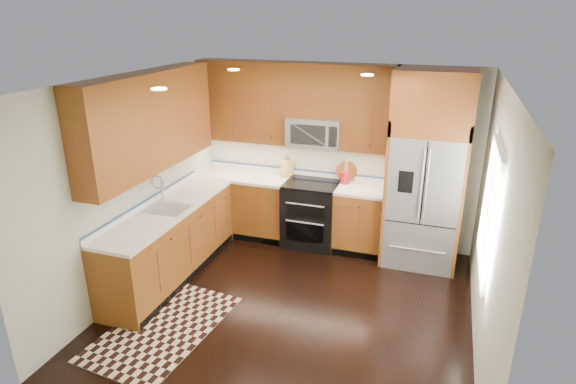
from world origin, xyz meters
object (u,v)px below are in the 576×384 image
(range, at_px, (311,214))
(utensil_crock, at_px, (345,175))
(refrigerator, at_px, (426,171))
(knife_block, at_px, (287,168))
(rug, at_px, (164,328))

(range, distance_m, utensil_crock, 0.76)
(refrigerator, distance_m, utensil_crock, 1.14)
(range, relative_size, utensil_crock, 2.66)
(range, xyz_separation_m, utensil_crock, (0.45, 0.16, 0.59))
(range, xyz_separation_m, knife_block, (-0.44, 0.21, 0.60))
(knife_block, height_order, utensil_crock, utensil_crock)
(range, distance_m, refrigerator, 1.76)
(refrigerator, distance_m, knife_block, 2.02)
(rug, distance_m, utensil_crock, 3.19)
(knife_block, bearing_deg, refrigerator, -6.99)
(refrigerator, xyz_separation_m, rug, (-2.50, -2.47, -1.30))
(knife_block, bearing_deg, rug, -100.65)
(range, bearing_deg, knife_block, 154.90)
(range, relative_size, rug, 0.56)
(refrigerator, height_order, knife_block, refrigerator)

